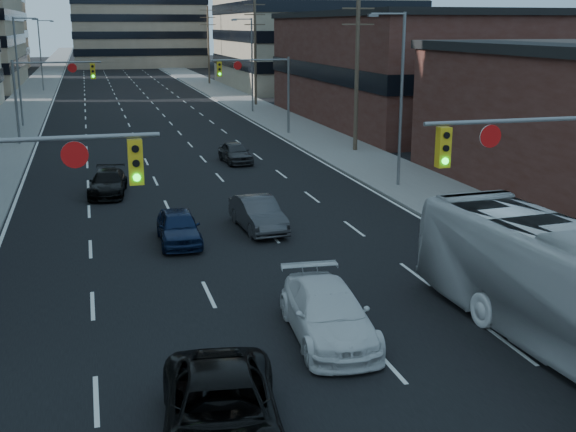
# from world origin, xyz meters

# --- Properties ---
(road_surface) EXTENTS (18.00, 300.00, 0.02)m
(road_surface) POSITION_xyz_m (0.00, 130.00, 0.01)
(road_surface) COLOR black
(road_surface) RESTS_ON ground
(sidewalk_left) EXTENTS (5.00, 300.00, 0.15)m
(sidewalk_left) POSITION_xyz_m (-11.50, 130.00, 0.07)
(sidewalk_left) COLOR slate
(sidewalk_left) RESTS_ON ground
(sidewalk_right) EXTENTS (5.00, 300.00, 0.15)m
(sidewalk_right) POSITION_xyz_m (11.50, 130.00, 0.07)
(sidewalk_right) COLOR slate
(sidewalk_right) RESTS_ON ground
(storefront_right_mid) EXTENTS (20.00, 30.00, 9.00)m
(storefront_right_mid) POSITION_xyz_m (24.00, 50.00, 4.50)
(storefront_right_mid) COLOR #472119
(storefront_right_mid) RESTS_ON ground
(office_right_far) EXTENTS (22.00, 28.00, 14.00)m
(office_right_far) POSITION_xyz_m (25.00, 88.00, 7.00)
(office_right_far) COLOR gray
(office_right_far) RESTS_ON ground
(bg_block_right) EXTENTS (22.00, 22.00, 12.00)m
(bg_block_right) POSITION_xyz_m (32.00, 130.00, 6.00)
(bg_block_right) COLOR gray
(bg_block_right) RESTS_ON ground
(signal_near_right) EXTENTS (6.59, 0.33, 6.00)m
(signal_near_right) POSITION_xyz_m (7.45, 8.00, 4.33)
(signal_near_right) COLOR slate
(signal_near_right) RESTS_ON ground
(signal_far_left) EXTENTS (6.09, 0.33, 6.00)m
(signal_far_left) POSITION_xyz_m (-7.68, 45.00, 4.30)
(signal_far_left) COLOR slate
(signal_far_left) RESTS_ON ground
(signal_far_right) EXTENTS (6.09, 0.33, 6.00)m
(signal_far_right) POSITION_xyz_m (7.68, 45.00, 4.30)
(signal_far_right) COLOR slate
(signal_far_right) RESTS_ON ground
(utility_pole_block) EXTENTS (2.20, 0.28, 11.00)m
(utility_pole_block) POSITION_xyz_m (12.20, 36.00, 5.78)
(utility_pole_block) COLOR #4C3D2D
(utility_pole_block) RESTS_ON ground
(utility_pole_midblock) EXTENTS (2.20, 0.28, 11.00)m
(utility_pole_midblock) POSITION_xyz_m (12.20, 66.00, 5.78)
(utility_pole_midblock) COLOR #4C3D2D
(utility_pole_midblock) RESTS_ON ground
(utility_pole_distant) EXTENTS (2.20, 0.28, 11.00)m
(utility_pole_distant) POSITION_xyz_m (12.20, 96.00, 5.78)
(utility_pole_distant) COLOR #4C3D2D
(utility_pole_distant) RESTS_ON ground
(streetlight_left_mid) EXTENTS (2.03, 0.22, 9.00)m
(streetlight_left_mid) POSITION_xyz_m (-10.34, 55.00, 5.05)
(streetlight_left_mid) COLOR slate
(streetlight_left_mid) RESTS_ON ground
(streetlight_left_far) EXTENTS (2.03, 0.22, 9.00)m
(streetlight_left_far) POSITION_xyz_m (-10.34, 90.00, 5.05)
(streetlight_left_far) COLOR slate
(streetlight_left_far) RESTS_ON ground
(streetlight_right_near) EXTENTS (2.03, 0.22, 9.00)m
(streetlight_right_near) POSITION_xyz_m (10.34, 25.00, 5.05)
(streetlight_right_near) COLOR slate
(streetlight_right_near) RESTS_ON ground
(streetlight_right_far) EXTENTS (2.03, 0.22, 9.00)m
(streetlight_right_far) POSITION_xyz_m (10.34, 60.00, 5.05)
(streetlight_right_far) COLOR slate
(streetlight_right_far) RESTS_ON ground
(black_pickup) EXTENTS (3.11, 5.55, 1.46)m
(black_pickup) POSITION_xyz_m (-2.94, 3.44, 0.73)
(black_pickup) COLOR black
(black_pickup) RESTS_ON ground
(white_van) EXTENTS (2.41, 5.15, 1.45)m
(white_van) POSITION_xyz_m (0.83, 7.88, 0.73)
(white_van) COLOR silver
(white_van) RESTS_ON ground
(sedan_blue) EXTENTS (1.67, 3.96, 1.34)m
(sedan_blue) POSITION_xyz_m (-2.00, 17.93, 0.67)
(sedan_blue) COLOR #0E1A38
(sedan_blue) RESTS_ON ground
(sedan_grey_center) EXTENTS (1.76, 4.30, 1.39)m
(sedan_grey_center) POSITION_xyz_m (1.46, 18.98, 0.69)
(sedan_grey_center) COLOR #363639
(sedan_grey_center) RESTS_ON ground
(sedan_black_far) EXTENTS (2.26, 4.48, 1.25)m
(sedan_black_far) POSITION_xyz_m (-4.41, 27.29, 0.62)
(sedan_black_far) COLOR black
(sedan_black_far) RESTS_ON ground
(sedan_grey_right) EXTENTS (1.79, 3.90, 1.30)m
(sedan_grey_right) POSITION_xyz_m (3.58, 34.28, 0.65)
(sedan_grey_right) COLOR #2C2D2E
(sedan_grey_right) RESTS_ON ground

